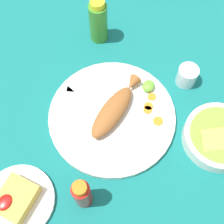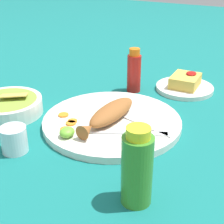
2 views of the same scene
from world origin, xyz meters
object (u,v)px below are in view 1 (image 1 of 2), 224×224
(salt_cup, at_px, (187,76))
(guacamole_bowl, at_px, (218,137))
(fork_near, at_px, (83,102))
(hot_sauce_bottle_green, at_px, (98,21))
(main_plate, at_px, (112,116))
(fried_fish, at_px, (114,109))
(hot_sauce_bottle_red, at_px, (82,194))
(side_plate_fries, at_px, (19,201))
(fork_far, at_px, (94,91))

(salt_cup, distance_m, guacamole_bowl, 0.21)
(fork_near, distance_m, hot_sauce_bottle_green, 0.27)
(main_plate, xyz_separation_m, fried_fish, (-0.01, 0.00, 0.03))
(main_plate, bearing_deg, guacamole_bowl, 103.43)
(main_plate, relative_size, hot_sauce_bottle_red, 2.59)
(salt_cup, bearing_deg, main_plate, -34.23)
(hot_sauce_bottle_red, relative_size, side_plate_fries, 0.76)
(hot_sauce_bottle_green, bearing_deg, main_plate, 34.95)
(fried_fish, relative_size, side_plate_fries, 1.23)
(hot_sauce_bottle_green, height_order, guacamole_bowl, hot_sauce_bottle_green)
(main_plate, xyz_separation_m, side_plate_fries, (0.32, -0.11, -0.00))
(fork_near, xyz_separation_m, hot_sauce_bottle_green, (-0.25, -0.08, 0.05))
(salt_cup, bearing_deg, fork_near, -47.92)
(salt_cup, height_order, side_plate_fries, salt_cup)
(main_plate, relative_size, salt_cup, 5.94)
(fried_fish, relative_size, hot_sauce_bottle_green, 1.45)
(salt_cup, bearing_deg, fried_fish, -35.52)
(hot_sauce_bottle_red, distance_m, guacamole_bowl, 0.40)
(guacamole_bowl, bearing_deg, hot_sauce_bottle_green, -110.79)
(salt_cup, relative_size, side_plate_fries, 0.33)
(fork_near, xyz_separation_m, salt_cup, (-0.22, 0.24, 0.01))
(side_plate_fries, bearing_deg, guacamole_bowl, 134.29)
(salt_cup, bearing_deg, hot_sauce_bottle_red, -12.96)
(fried_fish, height_order, fork_near, fried_fish)
(fork_near, distance_m, fork_far, 0.05)
(fried_fish, bearing_deg, hot_sauce_bottle_green, -137.58)
(salt_cup, xyz_separation_m, side_plate_fries, (0.53, -0.25, -0.02))
(main_plate, xyz_separation_m, guacamole_bowl, (-0.07, 0.29, 0.02))
(hot_sauce_bottle_red, bearing_deg, guacamole_bowl, 140.91)
(salt_cup, relative_size, guacamole_bowl, 0.32)
(hot_sauce_bottle_green, relative_size, guacamole_bowl, 0.81)
(main_plate, bearing_deg, side_plate_fries, -18.48)
(fork_far, distance_m, hot_sauce_bottle_red, 0.32)
(side_plate_fries, height_order, guacamole_bowl, guacamole_bowl)
(fried_fish, distance_m, salt_cup, 0.25)
(fried_fish, xyz_separation_m, salt_cup, (-0.20, 0.14, -0.01))
(fried_fish, height_order, fork_far, fried_fish)
(fork_far, relative_size, side_plate_fries, 0.95)
(fork_near, height_order, side_plate_fries, fork_near)
(fried_fish, bearing_deg, main_plate, -0.00)
(hot_sauce_bottle_green, distance_m, side_plate_fries, 0.57)
(side_plate_fries, relative_size, guacamole_bowl, 0.96)
(side_plate_fries, bearing_deg, hot_sauce_bottle_red, 118.38)
(fork_far, distance_m, salt_cup, 0.28)
(fork_near, bearing_deg, guacamole_bowl, -153.45)
(hot_sauce_bottle_red, relative_size, salt_cup, 2.30)
(main_plate, xyz_separation_m, hot_sauce_bottle_green, (-0.25, -0.17, 0.07))
(hot_sauce_bottle_red, distance_m, side_plate_fries, 0.18)
(hot_sauce_bottle_green, bearing_deg, fork_far, 23.59)
(fork_far, bearing_deg, fried_fish, 134.95)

